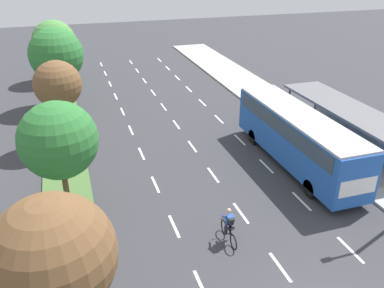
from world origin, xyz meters
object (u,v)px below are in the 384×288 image
at_px(cyclist, 229,227).
at_px(median_tree_second, 58,140).
at_px(bus_shelter, 347,123).
at_px(median_tree_third, 58,85).
at_px(bus, 297,134).
at_px(median_tree_nearest, 53,256).
at_px(median_tree_fifth, 54,42).
at_px(median_tree_fourth, 56,55).

height_order(cyclist, median_tree_second, median_tree_second).
bearing_deg(bus_shelter, median_tree_third, 161.06).
bearing_deg(median_tree_third, bus, -27.59).
distance_m(cyclist, median_tree_second, 8.81).
bearing_deg(cyclist, median_tree_second, 146.14).
distance_m(bus_shelter, median_tree_nearest, 20.68).
relative_size(bus_shelter, bus, 0.94).
xyz_separation_m(median_tree_second, median_tree_fifth, (-0.01, 23.89, -0.09)).
height_order(bus_shelter, median_tree_fourth, median_tree_fourth).
bearing_deg(bus, median_tree_fifth, 120.51).
distance_m(median_tree_second, median_tree_fifth, 23.89).
xyz_separation_m(cyclist, median_tree_second, (-6.81, 4.57, 3.22)).
distance_m(bus, median_tree_second, 13.66).
height_order(median_tree_third, median_tree_fourth, median_tree_fourth).
bearing_deg(bus_shelter, median_tree_second, -173.87).
xyz_separation_m(median_tree_fourth, median_tree_fifth, (-0.16, 7.96, -0.52)).
bearing_deg(cyclist, bus_shelter, 30.61).
distance_m(bus_shelter, cyclist, 12.77).
xyz_separation_m(bus, median_tree_nearest, (-13.78, -8.94, 1.82)).
bearing_deg(median_tree_third, median_tree_fifth, 90.50).
bearing_deg(bus_shelter, median_tree_nearest, -151.34).
height_order(median_tree_nearest, median_tree_second, median_tree_second).
height_order(bus, median_tree_fifth, median_tree_fifth).
distance_m(median_tree_third, median_tree_fourth, 7.96).
distance_m(median_tree_nearest, median_tree_fifth, 31.85).
relative_size(bus, cyclist, 6.20).
bearing_deg(median_tree_nearest, bus, 32.99).
relative_size(bus, median_tree_fifth, 1.91).
relative_size(cyclist, median_tree_third, 0.32).
height_order(bus, median_tree_nearest, median_tree_nearest).
distance_m(median_tree_second, median_tree_fourth, 15.93).
xyz_separation_m(cyclist, median_tree_third, (-6.68, 12.53, 3.52)).
distance_m(cyclist, median_tree_third, 14.63).
height_order(cyclist, median_tree_fourth, median_tree_fourth).
bearing_deg(median_tree_fifth, median_tree_second, -89.97).
distance_m(median_tree_third, median_tree_fifth, 15.93).
bearing_deg(median_tree_fourth, median_tree_fifth, 91.18).
bearing_deg(median_tree_second, cyclist, -33.86).
xyz_separation_m(bus_shelter, median_tree_third, (-17.64, 6.05, 2.45)).
xyz_separation_m(cyclist, median_tree_fourth, (-6.66, 20.50, 3.65)).
distance_m(bus, median_tree_fourth, 20.17).
bearing_deg(median_tree_fourth, bus, -48.25).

